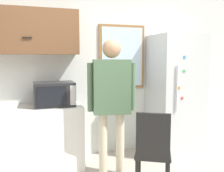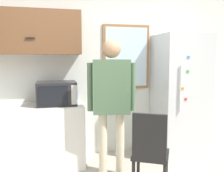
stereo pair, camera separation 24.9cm
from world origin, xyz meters
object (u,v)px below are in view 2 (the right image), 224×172
object	(u,v)px
microwave	(57,93)
person	(112,93)
chair	(150,150)
refrigerator	(180,96)

from	to	relation	value
microwave	person	xyz separation A→B (m)	(0.68, -0.47, 0.05)
person	chair	distance (m)	0.86
microwave	chair	distance (m)	1.52
person	refrigerator	size ratio (longest dim) A/B	0.94
refrigerator	chair	bearing A→B (deg)	-132.23
microwave	refrigerator	distance (m)	1.90
person	refrigerator	xyz separation A→B (m)	(1.22, 0.44, -0.15)
microwave	person	world-z (taller)	person
microwave	refrigerator	size ratio (longest dim) A/B	0.28
person	chair	xyz separation A→B (m)	(0.31, -0.56, -0.58)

